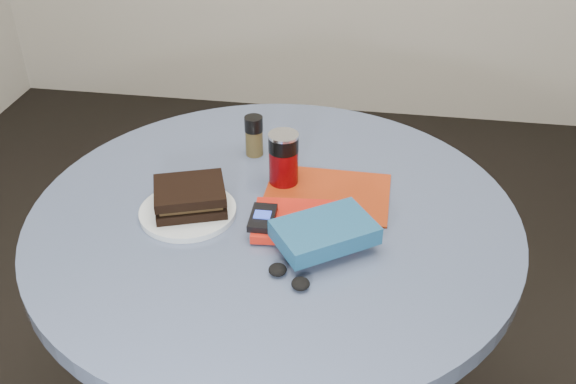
# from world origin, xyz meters

# --- Properties ---
(table) EXTENTS (1.00, 1.00, 0.75)m
(table) POSITION_xyz_m (0.00, 0.00, 0.59)
(table) COLOR black
(table) RESTS_ON ground
(plate) EXTENTS (0.26, 0.26, 0.01)m
(plate) POSITION_xyz_m (-0.17, -0.04, 0.76)
(plate) COLOR silver
(plate) RESTS_ON table
(sandwich) EXTENTS (0.17, 0.16, 0.05)m
(sandwich) POSITION_xyz_m (-0.17, -0.03, 0.79)
(sandwich) COLOR black
(sandwich) RESTS_ON plate
(soda_can) EXTENTS (0.07, 0.07, 0.12)m
(soda_can) POSITION_xyz_m (0.00, 0.11, 0.81)
(soda_can) COLOR #5B0407
(soda_can) RESTS_ON table
(pepper_grinder) EXTENTS (0.04, 0.04, 0.10)m
(pepper_grinder) POSITION_xyz_m (-0.08, 0.22, 0.80)
(pepper_grinder) COLOR #43391D
(pepper_grinder) RESTS_ON table
(magazine) EXTENTS (0.27, 0.20, 0.00)m
(magazine) POSITION_xyz_m (0.10, 0.08, 0.75)
(magazine) COLOR maroon
(magazine) RESTS_ON table
(red_book) EXTENTS (0.21, 0.15, 0.02)m
(red_book) POSITION_xyz_m (0.07, -0.04, 0.76)
(red_book) COLOR #B21A0E
(red_book) RESTS_ON magazine
(novel) EXTENTS (0.21, 0.20, 0.03)m
(novel) POSITION_xyz_m (0.12, -0.11, 0.79)
(novel) COLOR navy
(novel) RESTS_ON red_book
(mp3_player) EXTENTS (0.05, 0.08, 0.02)m
(mp3_player) POSITION_xyz_m (-0.01, -0.06, 0.78)
(mp3_player) COLOR black
(mp3_player) RESTS_ON red_book
(headphones) EXTENTS (0.09, 0.08, 0.02)m
(headphones) POSITION_xyz_m (0.06, -0.21, 0.76)
(headphones) COLOR black
(headphones) RESTS_ON table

